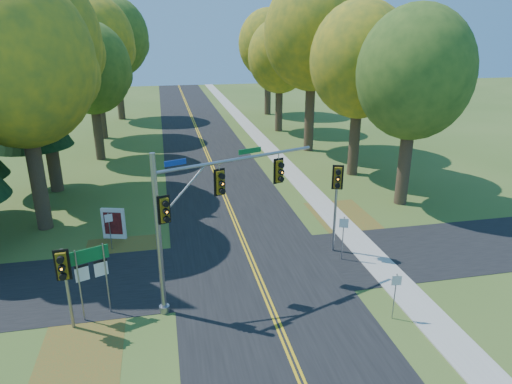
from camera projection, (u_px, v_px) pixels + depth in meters
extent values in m
plane|color=#39541D|center=(263.00, 289.00, 20.78)|extent=(160.00, 160.00, 0.00)
cube|color=black|center=(263.00, 289.00, 20.78)|extent=(8.00, 160.00, 0.02)
cube|color=black|center=(254.00, 268.00, 22.62)|extent=(60.00, 6.00, 0.02)
cube|color=gold|center=(261.00, 289.00, 20.75)|extent=(0.10, 160.00, 0.01)
cube|color=gold|center=(265.00, 288.00, 20.79)|extent=(0.10, 160.00, 0.01)
cube|color=#9E998E|center=(389.00, 274.00, 21.96)|extent=(1.60, 160.00, 0.06)
cube|color=brown|center=(122.00, 262.00, 23.21)|extent=(4.00, 6.00, 0.00)
cube|color=brown|center=(351.00, 224.00, 27.61)|extent=(3.50, 8.00, 0.00)
cube|color=brown|center=(80.00, 355.00, 16.57)|extent=(3.00, 5.00, 0.00)
cylinder|color=#38281C|center=(37.00, 174.00, 26.03)|extent=(0.86, 0.86, 6.75)
ellipsoid|color=gold|center=(18.00, 62.00, 23.94)|extent=(8.00, 8.00, 9.20)
sphere|color=gold|center=(57.00, 74.00, 25.62)|extent=(4.80, 4.80, 4.80)
cylinder|color=#38281C|center=(405.00, 160.00, 29.98)|extent=(0.83, 0.83, 6.08)
ellipsoid|color=#557223|center=(415.00, 73.00, 28.09)|extent=(7.20, 7.20, 8.28)
sphere|color=#557223|center=(425.00, 82.00, 29.61)|extent=(4.32, 4.32, 4.32)
sphere|color=#557223|center=(403.00, 62.00, 26.94)|extent=(3.96, 3.96, 3.96)
cylinder|color=#38281C|center=(50.00, 141.00, 32.16)|extent=(0.89, 0.89, 7.42)
ellipsoid|color=gold|center=(34.00, 41.00, 29.87)|extent=(8.60, 8.60, 9.89)
sphere|color=gold|center=(67.00, 53.00, 31.69)|extent=(5.16, 5.16, 5.16)
sphere|color=gold|center=(3.00, 27.00, 28.50)|extent=(4.73, 4.73, 4.73)
cylinder|color=#38281C|center=(355.00, 136.00, 36.08)|extent=(0.84, 0.84, 6.30)
ellipsoid|color=gold|center=(360.00, 60.00, 34.11)|extent=(7.60, 7.60, 8.74)
sphere|color=gold|center=(372.00, 69.00, 35.71)|extent=(4.56, 4.56, 4.56)
sphere|color=gold|center=(348.00, 50.00, 32.89)|extent=(4.18, 4.18, 4.18)
cylinder|color=#38281C|center=(98.00, 128.00, 40.44)|extent=(0.81, 0.81, 5.62)
ellipsoid|color=#557223|center=(90.00, 68.00, 38.67)|extent=(6.80, 6.80, 7.82)
sphere|color=#557223|center=(109.00, 75.00, 40.10)|extent=(4.08, 4.08, 4.08)
sphere|color=#557223|center=(73.00, 60.00, 37.59)|extent=(3.74, 3.74, 3.74)
cylinder|color=#38281C|center=(310.00, 111.00, 43.10)|extent=(0.90, 0.90, 7.65)
ellipsoid|color=gold|center=(313.00, 34.00, 40.75)|extent=(8.80, 8.80, 10.12)
sphere|color=gold|center=(326.00, 43.00, 42.61)|extent=(5.28, 5.28, 5.28)
sphere|color=gold|center=(299.00, 23.00, 39.35)|extent=(4.84, 4.84, 4.84)
cylinder|color=#38281C|center=(100.00, 106.00, 48.10)|extent=(0.87, 0.87, 6.98)
ellipsoid|color=gold|center=(93.00, 42.00, 45.94)|extent=(8.20, 8.20, 9.43)
sphere|color=gold|center=(112.00, 50.00, 47.67)|extent=(4.92, 4.92, 4.92)
sphere|color=gold|center=(76.00, 34.00, 44.63)|extent=(4.51, 4.51, 4.51)
cylinder|color=#38281C|center=(279.00, 105.00, 51.76)|extent=(0.82, 0.82, 5.85)
ellipsoid|color=gold|center=(280.00, 56.00, 49.93)|extent=(7.00, 7.00, 8.05)
sphere|color=gold|center=(289.00, 62.00, 51.41)|extent=(4.20, 4.20, 4.20)
sphere|color=gold|center=(270.00, 50.00, 48.81)|extent=(3.85, 3.85, 3.85)
cylinder|color=#38281C|center=(119.00, 91.00, 58.33)|extent=(0.88, 0.88, 7.20)
ellipsoid|color=#557223|center=(114.00, 37.00, 56.11)|extent=(8.40, 8.40, 9.66)
sphere|color=#557223|center=(129.00, 44.00, 57.88)|extent=(5.04, 5.04, 5.04)
sphere|color=#557223|center=(100.00, 30.00, 54.77)|extent=(4.62, 4.62, 4.62)
cylinder|color=#38281C|center=(268.00, 90.00, 61.72)|extent=(0.85, 0.85, 6.53)
ellipsoid|color=gold|center=(268.00, 44.00, 59.69)|extent=(7.80, 7.80, 8.97)
sphere|color=gold|center=(277.00, 49.00, 61.33)|extent=(4.68, 4.68, 4.68)
sphere|color=gold|center=(259.00, 38.00, 58.44)|extent=(4.29, 4.29, 4.29)
cylinder|color=#38281C|center=(36.00, 170.00, 32.42)|extent=(0.50, 0.50, 3.42)
cone|color=black|center=(25.00, 107.00, 30.91)|extent=(5.60, 5.60, 5.45)
cone|color=black|center=(15.00, 47.00, 29.59)|extent=(4.57, 4.57, 5.45)
cylinder|color=gray|center=(159.00, 238.00, 17.95)|extent=(0.22, 0.22, 6.88)
cylinder|color=gray|center=(164.00, 309.00, 19.07)|extent=(0.43, 0.43, 0.30)
cylinder|color=gray|center=(239.00, 159.00, 18.90)|extent=(6.96, 2.70, 0.14)
cylinder|color=gray|center=(182.00, 193.00, 17.92)|extent=(2.11, 0.86, 2.03)
cylinder|color=gray|center=(219.00, 167.00, 18.49)|extent=(0.04, 0.04, 0.35)
cube|color=#72590C|center=(219.00, 182.00, 18.72)|extent=(0.42, 0.39, 0.98)
cube|color=black|center=(219.00, 182.00, 18.72)|extent=(0.49, 0.21, 1.16)
sphere|color=orange|center=(222.00, 184.00, 18.54)|extent=(0.18, 0.18, 0.18)
cylinder|color=black|center=(222.00, 176.00, 18.43)|extent=(0.28, 0.23, 0.24)
cylinder|color=black|center=(222.00, 184.00, 18.54)|extent=(0.28, 0.23, 0.24)
cylinder|color=black|center=(222.00, 191.00, 18.64)|extent=(0.28, 0.23, 0.24)
cylinder|color=gray|center=(279.00, 156.00, 19.97)|extent=(0.04, 0.04, 0.35)
cube|color=#72590C|center=(278.00, 171.00, 20.20)|extent=(0.42, 0.39, 0.98)
cube|color=black|center=(278.00, 171.00, 20.20)|extent=(0.49, 0.21, 1.16)
sphere|color=orange|center=(281.00, 172.00, 20.02)|extent=(0.18, 0.18, 0.18)
cylinder|color=black|center=(281.00, 165.00, 19.91)|extent=(0.28, 0.23, 0.24)
cylinder|color=black|center=(281.00, 172.00, 20.02)|extent=(0.28, 0.23, 0.24)
cylinder|color=black|center=(281.00, 179.00, 20.12)|extent=(0.28, 0.23, 0.24)
cube|color=#72590C|center=(164.00, 210.00, 17.56)|extent=(0.42, 0.39, 0.98)
cube|color=black|center=(164.00, 210.00, 17.56)|extent=(0.49, 0.21, 1.16)
sphere|color=orange|center=(166.00, 212.00, 17.38)|extent=(0.18, 0.18, 0.18)
cylinder|color=black|center=(166.00, 204.00, 17.27)|extent=(0.28, 0.23, 0.24)
cylinder|color=black|center=(166.00, 212.00, 17.38)|extent=(0.28, 0.23, 0.24)
cylinder|color=black|center=(167.00, 219.00, 17.48)|extent=(0.28, 0.23, 0.24)
cube|color=navy|center=(175.00, 163.00, 17.40)|extent=(0.84, 0.34, 0.22)
cube|color=#0C5926|center=(250.00, 151.00, 19.08)|extent=(1.03, 0.41, 0.22)
cylinder|color=gray|center=(335.00, 210.00, 23.56)|extent=(0.13, 0.13, 4.74)
cube|color=#72590C|center=(338.00, 177.00, 22.71)|extent=(0.45, 0.42, 1.08)
cube|color=black|center=(338.00, 177.00, 22.71)|extent=(0.54, 0.21, 1.27)
sphere|color=orange|center=(338.00, 179.00, 22.48)|extent=(0.19, 0.19, 0.19)
cylinder|color=black|center=(338.00, 172.00, 22.37)|extent=(0.30, 0.25, 0.26)
cylinder|color=black|center=(338.00, 179.00, 22.48)|extent=(0.30, 0.25, 0.26)
cylinder|color=black|center=(337.00, 185.00, 22.60)|extent=(0.30, 0.25, 0.26)
cylinder|color=gray|center=(68.00, 289.00, 17.55)|extent=(0.13, 0.13, 3.46)
cube|color=#72590C|center=(63.00, 265.00, 16.93)|extent=(0.38, 0.34, 1.08)
cube|color=black|center=(63.00, 265.00, 16.93)|extent=(0.56, 0.06, 1.28)
sphere|color=orange|center=(62.00, 268.00, 16.71)|extent=(0.19, 0.19, 0.19)
cylinder|color=black|center=(60.00, 260.00, 16.59)|extent=(0.27, 0.19, 0.26)
cylinder|color=black|center=(62.00, 268.00, 16.71)|extent=(0.27, 0.19, 0.26)
cylinder|color=black|center=(63.00, 277.00, 16.82)|extent=(0.27, 0.19, 0.26)
cylinder|color=gray|center=(80.00, 286.00, 18.03)|extent=(0.06, 0.06, 3.18)
cylinder|color=gray|center=(107.00, 279.00, 18.57)|extent=(0.06, 0.06, 3.18)
cube|color=#0D602B|center=(90.00, 255.00, 17.91)|extent=(1.40, 0.58, 0.58)
cube|color=silver|center=(90.00, 255.00, 17.91)|extent=(1.19, 0.47, 0.08)
cube|color=silver|center=(82.00, 274.00, 17.97)|extent=(0.51, 0.23, 0.58)
cube|color=black|center=(81.00, 266.00, 17.85)|extent=(0.50, 0.20, 0.11)
cube|color=silver|center=(101.00, 269.00, 18.35)|extent=(0.51, 0.23, 0.58)
cube|color=black|center=(100.00, 261.00, 18.24)|extent=(0.50, 0.20, 0.11)
cube|color=silver|center=(114.00, 223.00, 25.51)|extent=(1.30, 0.54, 1.81)
cube|color=maroon|center=(113.00, 223.00, 25.40)|extent=(0.97, 0.30, 1.30)
cube|color=silver|center=(107.00, 235.00, 25.80)|extent=(0.10, 0.10, 0.30)
cube|color=silver|center=(124.00, 236.00, 25.73)|extent=(0.10, 0.10, 0.30)
cylinder|color=gray|center=(343.00, 239.00, 23.05)|extent=(0.05, 0.05, 2.37)
cube|color=silver|center=(344.00, 223.00, 22.73)|extent=(0.43, 0.19, 0.48)
cylinder|color=gray|center=(395.00, 297.00, 18.34)|extent=(0.05, 0.05, 2.07)
cube|color=silver|center=(397.00, 280.00, 18.07)|extent=(0.39, 0.09, 0.42)
cylinder|color=gray|center=(110.00, 231.00, 24.18)|extent=(0.05, 0.05, 2.10)
cube|color=silver|center=(109.00, 218.00, 23.91)|extent=(0.39, 0.14, 0.43)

